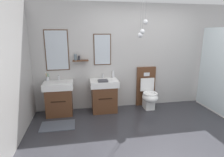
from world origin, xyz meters
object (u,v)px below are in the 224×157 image
at_px(vanity_sink_left, 59,97).
at_px(vanity_sink_right, 104,95).
at_px(toothbrush_cup, 48,78).
at_px(folded_hand_towel, 103,81).
at_px(soap_dispenser, 113,74).
at_px(toilet, 148,93).
at_px(shower_tray, 221,93).

bearing_deg(vanity_sink_left, vanity_sink_right, 0.00).
relative_size(toothbrush_cup, folded_hand_towel, 0.94).
bearing_deg(soap_dispenser, vanity_sink_right, -144.91).
bearing_deg(toilet, shower_tray, -13.65).
relative_size(vanity_sink_left, toilet, 0.76).
bearing_deg(shower_tray, vanity_sink_right, 171.74).
relative_size(vanity_sink_left, folded_hand_towel, 3.46).
bearing_deg(vanity_sink_right, folded_hand_towel, -105.14).
relative_size(toilet, soap_dispenser, 5.08).
bearing_deg(toilet, soap_dispenser, 168.58).
xyz_separation_m(vanity_sink_right, folded_hand_towel, (-0.04, -0.15, 0.39)).
bearing_deg(vanity_sink_left, toilet, 0.21).
relative_size(toilet, toothbrush_cup, 4.84).
xyz_separation_m(vanity_sink_left, soap_dispenser, (1.29, 0.18, 0.45)).
bearing_deg(shower_tray, vanity_sink_left, 173.93).
distance_m(vanity_sink_left, toothbrush_cup, 0.51).
bearing_deg(soap_dispenser, vanity_sink_left, -172.08).
distance_m(toothbrush_cup, shower_tray, 4.15).
xyz_separation_m(vanity_sink_right, toothbrush_cup, (-1.28, 0.17, 0.42)).
relative_size(vanity_sink_right, shower_tray, 0.39).
bearing_deg(vanity_sink_left, soap_dispenser, 7.92).
bearing_deg(shower_tray, folded_hand_towel, 174.78).
xyz_separation_m(soap_dispenser, folded_hand_towel, (-0.29, -0.33, -0.06)).
height_order(vanity_sink_left, toothbrush_cup, toothbrush_cup).
bearing_deg(shower_tray, toilet, 166.35).
bearing_deg(vanity_sink_left, shower_tray, -6.07).
bearing_deg(folded_hand_towel, toilet, 7.77).
relative_size(toothbrush_cup, shower_tray, 0.11).
bearing_deg(toothbrush_cup, vanity_sink_right, -7.54).
bearing_deg(toothbrush_cup, vanity_sink_left, -34.60).
height_order(toothbrush_cup, soap_dispenser, toothbrush_cup).
height_order(vanity_sink_right, soap_dispenser, soap_dispenser).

